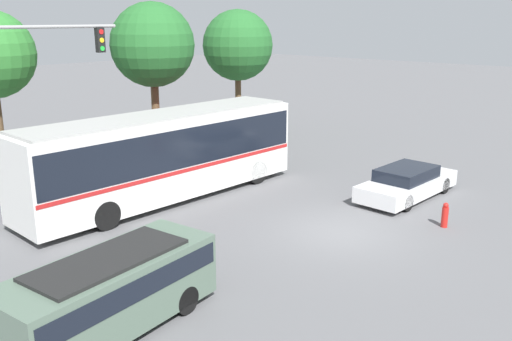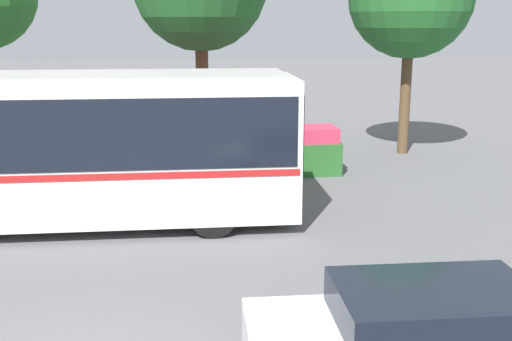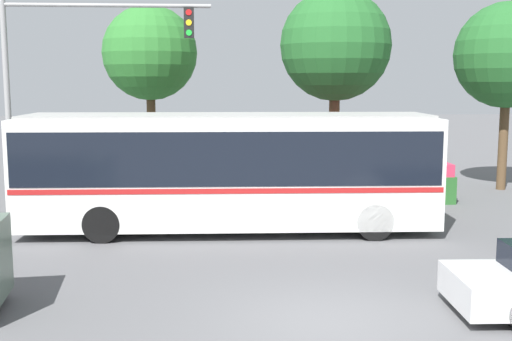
{
  "view_description": "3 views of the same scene",
  "coord_description": "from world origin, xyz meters",
  "px_view_note": "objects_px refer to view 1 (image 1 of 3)",
  "views": [
    {
      "loc": [
        -14.53,
        -9.12,
        6.81
      ],
      "look_at": [
        -0.97,
        2.89,
        1.77
      ],
      "focal_mm": 38.65,
      "sensor_mm": 36.0,
      "label": 1
    },
    {
      "loc": [
        1.55,
        -6.51,
        4.39
      ],
      "look_at": [
        3.25,
        6.02,
        1.35
      ],
      "focal_mm": 43.16,
      "sensor_mm": 36.0,
      "label": 2
    },
    {
      "loc": [
        -1.99,
        -10.78,
        4.26
      ],
      "look_at": [
        -0.87,
        6.12,
        1.88
      ],
      "focal_mm": 44.72,
      "sensor_mm": 36.0,
      "label": 3
    }
  ],
  "objects_px": {
    "city_bus": "(165,151)",
    "suv_left_lane": "(110,288)",
    "street_tree_centre": "(153,45)",
    "traffic_light_pole": "(0,88)",
    "street_tree_right": "(238,46)",
    "fire_hydrant": "(445,215)",
    "sedan_foreground": "(407,183)"
  },
  "relations": [
    {
      "from": "sedan_foreground",
      "to": "city_bus",
      "type": "bearing_deg",
      "value": 134.88
    },
    {
      "from": "suv_left_lane",
      "to": "traffic_light_pole",
      "type": "xyz_separation_m",
      "value": [
        1.83,
        8.46,
        3.58
      ]
    },
    {
      "from": "street_tree_centre",
      "to": "traffic_light_pole",
      "type": "bearing_deg",
      "value": -158.7
    },
    {
      "from": "suv_left_lane",
      "to": "traffic_light_pole",
      "type": "distance_m",
      "value": 9.36
    },
    {
      "from": "city_bus",
      "to": "suv_left_lane",
      "type": "relative_size",
      "value": 2.24
    },
    {
      "from": "sedan_foreground",
      "to": "street_tree_centre",
      "type": "xyz_separation_m",
      "value": [
        -2.31,
        12.49,
        4.93
      ]
    },
    {
      "from": "city_bus",
      "to": "street_tree_centre",
      "type": "xyz_separation_m",
      "value": [
        4.05,
        5.61,
        3.62
      ]
    },
    {
      "from": "suv_left_lane",
      "to": "street_tree_centre",
      "type": "height_order",
      "value": "street_tree_centre"
    },
    {
      "from": "suv_left_lane",
      "to": "street_tree_centre",
      "type": "xyz_separation_m",
      "value": [
        10.89,
        11.99,
        4.49
      ]
    },
    {
      "from": "street_tree_centre",
      "to": "street_tree_right",
      "type": "bearing_deg",
      "value": 7.3
    },
    {
      "from": "street_tree_centre",
      "to": "sedan_foreground",
      "type": "bearing_deg",
      "value": -79.54
    },
    {
      "from": "suv_left_lane",
      "to": "street_tree_centre",
      "type": "bearing_deg",
      "value": 41.98
    },
    {
      "from": "sedan_foreground",
      "to": "street_tree_right",
      "type": "relative_size",
      "value": 0.68
    },
    {
      "from": "city_bus",
      "to": "street_tree_right",
      "type": "bearing_deg",
      "value": 32.36
    },
    {
      "from": "street_tree_right",
      "to": "city_bus",
      "type": "bearing_deg",
      "value": -149.35
    },
    {
      "from": "sedan_foreground",
      "to": "street_tree_centre",
      "type": "height_order",
      "value": "street_tree_centre"
    },
    {
      "from": "sedan_foreground",
      "to": "suv_left_lane",
      "type": "xyz_separation_m",
      "value": [
        -13.19,
        0.51,
        0.44
      ]
    },
    {
      "from": "street_tree_right",
      "to": "street_tree_centre",
      "type": "bearing_deg",
      "value": -172.7
    },
    {
      "from": "traffic_light_pole",
      "to": "street_tree_centre",
      "type": "height_order",
      "value": "street_tree_centre"
    },
    {
      "from": "sedan_foreground",
      "to": "street_tree_right",
      "type": "distance_m",
      "value": 14.89
    },
    {
      "from": "street_tree_centre",
      "to": "fire_hydrant",
      "type": "distance_m",
      "value": 15.79
    },
    {
      "from": "traffic_light_pole",
      "to": "fire_hydrant",
      "type": "xyz_separation_m",
      "value": [
        9.28,
        -11.4,
        -4.2
      ]
    },
    {
      "from": "city_bus",
      "to": "sedan_foreground",
      "type": "relative_size",
      "value": 2.36
    },
    {
      "from": "city_bus",
      "to": "street_tree_right",
      "type": "distance_m",
      "value": 13.16
    },
    {
      "from": "traffic_light_pole",
      "to": "fire_hydrant",
      "type": "relative_size",
      "value": 8.1
    },
    {
      "from": "traffic_light_pole",
      "to": "street_tree_right",
      "type": "bearing_deg",
      "value": 15.46
    },
    {
      "from": "sedan_foreground",
      "to": "suv_left_lane",
      "type": "bearing_deg",
      "value": 179.99
    },
    {
      "from": "street_tree_centre",
      "to": "street_tree_right",
      "type": "relative_size",
      "value": 1.04
    },
    {
      "from": "city_bus",
      "to": "street_tree_right",
      "type": "height_order",
      "value": "street_tree_right"
    },
    {
      "from": "sedan_foreground",
      "to": "fire_hydrant",
      "type": "height_order",
      "value": "sedan_foreground"
    },
    {
      "from": "sedan_foreground",
      "to": "traffic_light_pole",
      "type": "relative_size",
      "value": 0.71
    },
    {
      "from": "sedan_foreground",
      "to": "fire_hydrant",
      "type": "xyz_separation_m",
      "value": [
        -2.08,
        -2.44,
        -0.19
      ]
    }
  ]
}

